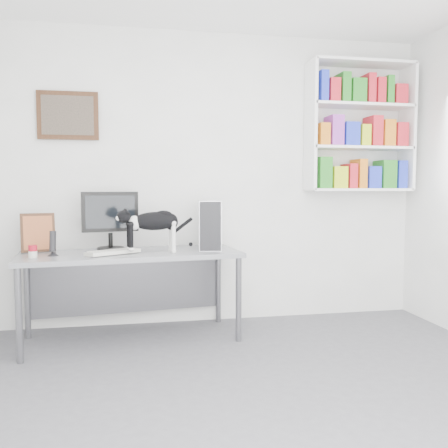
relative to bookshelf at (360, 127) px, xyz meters
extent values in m
cube|color=#5E5D63|center=(-1.40, -1.85, -1.85)|extent=(4.00, 4.00, 0.01)
cube|color=white|center=(-1.40, 0.15, -0.50)|extent=(4.00, 0.01, 2.70)
cube|color=white|center=(0.00, 0.00, 0.00)|extent=(1.03, 0.28, 1.24)
cube|color=#452916|center=(-2.70, 0.12, 0.05)|extent=(0.52, 0.04, 0.42)
cube|color=slate|center=(-2.17, -0.32, -1.48)|extent=(1.84, 0.88, 0.74)
cube|color=black|center=(-2.34, -0.13, -0.86)|extent=(0.51, 0.31, 0.51)
cube|color=beige|center=(-2.31, -0.42, -1.10)|extent=(0.44, 0.36, 0.03)
cube|color=silver|center=(-1.50, -0.20, -0.90)|extent=(0.24, 0.44, 0.42)
cylinder|color=black|center=(-2.77, -0.43, -1.01)|extent=(0.10, 0.10, 0.20)
cube|color=#452916|center=(-2.92, -0.17, -0.95)|extent=(0.29, 0.17, 0.33)
cylinder|color=#A00D1D|center=(-2.90, -0.49, -1.06)|extent=(0.08, 0.08, 0.09)
camera|label=1|loc=(-2.14, -4.27, -0.58)|focal=38.00mm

